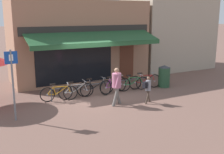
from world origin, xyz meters
TOP-DOWN VIEW (x-y plane):
  - ground_plane at (0.00, 0.00)m, footprint 160.00×160.00m
  - shop_front at (0.69, 4.06)m, footprint 7.74×4.54m
  - neighbour_building at (7.55, 4.58)m, footprint 5.59×4.00m
  - bike_rack_rail at (0.52, 0.40)m, footprint 5.36×0.04m
  - bicycle_orange at (-1.79, 0.35)m, footprint 1.65×0.52m
  - bicycle_silver at (-0.98, 0.34)m, footprint 1.68×0.52m
  - bicycle_black at (-0.00, 0.39)m, footprint 1.80×0.52m
  - bicycle_purple at (0.95, 0.34)m, footprint 1.73×0.71m
  - bicycle_green at (2.03, 0.26)m, footprint 1.67×0.52m
  - bicycle_red at (2.79, 0.34)m, footprint 1.81×0.52m
  - pedestrian_adult at (0.21, -1.31)m, footprint 0.56×0.64m
  - pedestrian_child at (1.49, -1.75)m, footprint 0.46×0.39m
  - litter_bin at (3.86, 0.13)m, footprint 0.62×0.62m
  - parking_sign at (-3.89, -1.16)m, footprint 0.44×0.07m

SIDE VIEW (x-z plane):
  - ground_plane at x=0.00m, z-range 0.00..0.00m
  - bicycle_orange at x=-1.79m, z-range -0.04..0.75m
  - bicycle_silver at x=-0.98m, z-range -0.04..0.76m
  - bicycle_green at x=2.03m, z-range -0.04..0.78m
  - bicycle_black at x=0.00m, z-range -0.05..0.80m
  - bicycle_red at x=2.79m, z-range -0.05..0.80m
  - bicycle_purple at x=0.95m, z-range -0.05..0.81m
  - bike_rack_rail at x=0.52m, z-range 0.21..0.78m
  - litter_bin at x=3.86m, z-range 0.00..1.16m
  - pedestrian_child at x=1.49m, z-range 0.15..1.33m
  - pedestrian_adult at x=0.21m, z-range 0.16..1.77m
  - parking_sign at x=-3.89m, z-range 0.28..2.86m
  - shop_front at x=0.69m, z-range 0.00..4.50m
  - neighbour_building at x=7.55m, z-range 0.00..4.82m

